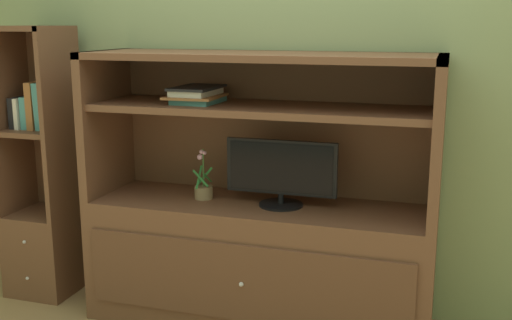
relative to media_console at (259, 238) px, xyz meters
The scene contains 7 objects.
painted_rear_wall 0.98m from the media_console, 90.00° to the left, with size 6.00×0.10×2.80m, color #8C9E6B.
media_console is the anchor object (origin of this frame).
tv_monitor 0.40m from the media_console, ahead, with size 0.59×0.23×0.35m.
potted_plant 0.40m from the media_console, behind, with size 0.11×0.10×0.28m.
magazine_stack 0.84m from the media_console, behind, with size 0.28×0.35×0.09m.
bookshelf_tall 1.37m from the media_console, behind, with size 0.38×0.40×1.61m.
upright_book_row 1.53m from the media_console, behind, with size 0.22×0.17×0.28m.
Camera 1 is at (0.94, -2.65, 1.63)m, focal length 43.51 mm.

